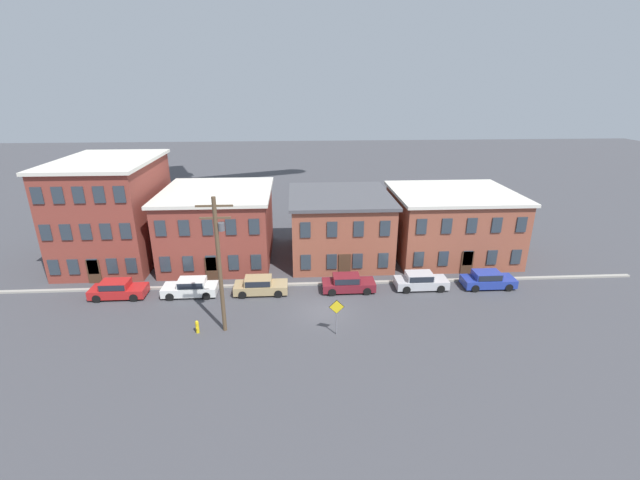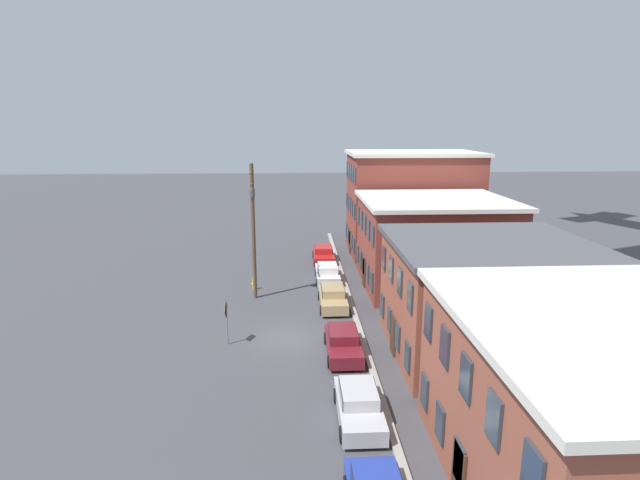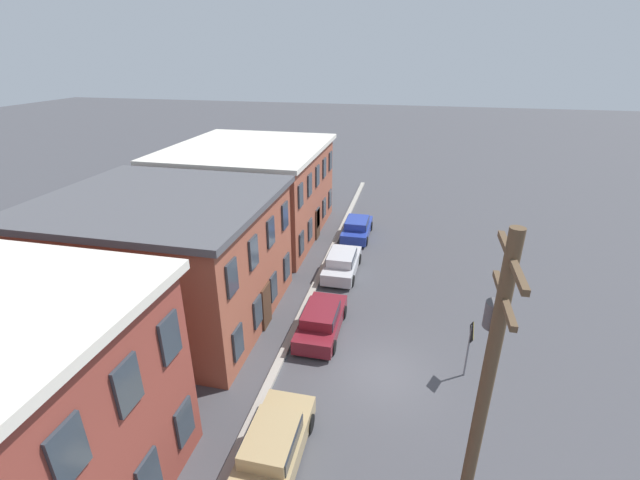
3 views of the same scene
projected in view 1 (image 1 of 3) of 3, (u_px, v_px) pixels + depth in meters
The scene contains 15 objects.
ground_plane at pixel (324, 310), 32.96m from camera, with size 200.00×200.00×0.00m, color #424247.
kerb_strip at pixel (320, 284), 37.14m from camera, with size 56.00×0.36×0.16m, color #9E998E.
apartment_corner at pixel (113, 210), 41.24m from camera, with size 8.64×12.23×9.82m.
apartment_midblock at pixel (219, 224), 41.78m from camera, with size 10.34×11.09×6.88m.
apartment_far at pixel (339, 225), 42.27m from camera, with size 9.77×10.54×6.36m.
apartment_annex at pixel (451, 223), 42.76m from camera, with size 11.77×10.31×6.51m.
car_red at pixel (118, 289), 34.77m from camera, with size 4.40×1.92×1.43m.
car_white at pixel (191, 287), 35.08m from camera, with size 4.40×1.92×1.43m.
car_tan at pixel (260, 285), 35.39m from camera, with size 4.40×1.92×1.43m.
car_maroon at pixel (348, 283), 35.81m from camera, with size 4.40×1.92×1.43m.
car_silver at pixel (420, 280), 36.23m from camera, with size 4.40×1.92×1.43m.
car_blue at pixel (488, 279), 36.46m from camera, with size 4.40×1.92×1.43m.
caution_sign at pixel (337, 311), 29.23m from camera, with size 1.06×0.08×2.70m.
utility_pole at pixel (219, 259), 28.47m from camera, with size 2.40×0.44×9.75m.
fire_hydrant at pixel (197, 327), 29.88m from camera, with size 0.24×0.34×0.96m.
Camera 1 is at (-2.01, -28.92, 16.60)m, focal length 24.00 mm.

